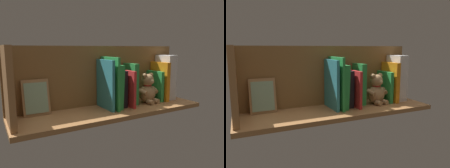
% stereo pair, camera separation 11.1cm
% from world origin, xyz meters
% --- Properties ---
extents(ground_plane, '(1.00, 0.29, 0.02)m').
position_xyz_m(ground_plane, '(0.00, 0.00, -0.01)').
color(ground_plane, '#9E6B3D').
extents(shelf_back_panel, '(1.00, 0.02, 0.32)m').
position_xyz_m(shelf_back_panel, '(0.00, -0.12, 0.16)').
color(shelf_back_panel, olive).
rests_on(shelf_back_panel, ground_plane).
extents(shelf_side_divider, '(0.02, 0.23, 0.32)m').
position_xyz_m(shelf_side_divider, '(0.48, 0.00, 0.16)').
color(shelf_side_divider, '#9E6B3D').
rests_on(shelf_side_divider, ground_plane).
extents(dictionary_thick_white, '(0.06, 0.13, 0.27)m').
position_xyz_m(dictionary_thick_white, '(-0.41, -0.04, 0.13)').
color(dictionary_thick_white, silver).
rests_on(dictionary_thick_white, ground_plane).
extents(book_0, '(0.02, 0.15, 0.23)m').
position_xyz_m(book_0, '(-0.35, -0.03, 0.11)').
color(book_0, orange).
rests_on(book_0, ground_plane).
extents(book_1, '(0.02, 0.14, 0.18)m').
position_xyz_m(book_1, '(-0.32, -0.04, 0.09)').
color(book_1, green).
rests_on(book_1, ground_plane).
extents(teddy_bear, '(0.14, 0.12, 0.17)m').
position_xyz_m(teddy_bear, '(-0.24, -0.01, 0.08)').
color(teddy_bear, tan).
rests_on(teddy_bear, ground_plane).
extents(book_2, '(0.03, 0.11, 0.23)m').
position_xyz_m(book_2, '(-0.15, -0.05, 0.11)').
color(book_2, green).
rests_on(book_2, ground_plane).
extents(book_3, '(0.02, 0.13, 0.18)m').
position_xyz_m(book_3, '(-0.12, -0.04, 0.09)').
color(book_3, black).
rests_on(book_3, ground_plane).
extents(book_4, '(0.02, 0.17, 0.19)m').
position_xyz_m(book_4, '(-0.10, -0.02, 0.10)').
color(book_4, red).
rests_on(book_4, ground_plane).
extents(book_5, '(0.03, 0.13, 0.19)m').
position_xyz_m(book_5, '(-0.07, -0.04, 0.10)').
color(book_5, black).
rests_on(book_5, ground_plane).
extents(book_6, '(0.04, 0.16, 0.23)m').
position_xyz_m(book_6, '(-0.03, -0.03, 0.11)').
color(book_6, green).
rests_on(book_6, ground_plane).
extents(book_7, '(0.02, 0.18, 0.27)m').
position_xyz_m(book_7, '(0.00, -0.02, 0.13)').
color(book_7, green).
rests_on(book_7, ground_plane).
extents(book_8, '(0.01, 0.17, 0.25)m').
position_xyz_m(book_8, '(0.03, -0.02, 0.13)').
color(book_8, teal).
rests_on(book_8, ground_plane).
extents(picture_frame_leaning, '(0.12, 0.04, 0.17)m').
position_xyz_m(picture_frame_leaning, '(0.36, -0.08, 0.08)').
color(picture_frame_leaning, '#A87A4C').
rests_on(picture_frame_leaning, ground_plane).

